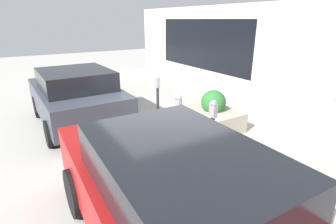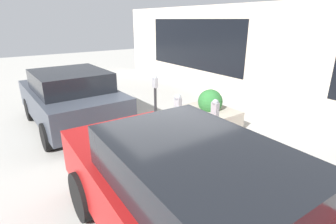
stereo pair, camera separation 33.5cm
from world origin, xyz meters
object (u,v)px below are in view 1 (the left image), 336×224
Objects in this scene: parking_meter_second at (178,109)px; planter_box at (213,115)px; parked_car_middle at (77,96)px; parked_car_front at (173,200)px; parking_meter_nearest at (212,126)px; parking_meter_middle at (158,97)px.

parking_meter_second is 1.59m from planter_box.
parked_car_front is at bearing 177.41° from parked_car_middle.
parked_car_front is (-2.96, 3.20, 0.48)m from planter_box.
parking_meter_nearest is at bearing -156.93° from parked_car_middle.
planter_box is (-0.59, -1.39, -0.58)m from parking_meter_middle.
parking_meter_middle is 2.38m from parked_car_middle.
parking_meter_second is at bearing -33.35° from parked_car_front.
parked_car_front reaches higher than planter_box.
parked_car_front reaches higher than parking_meter_nearest.
parking_meter_nearest is 2.11m from parking_meter_middle.
parking_meter_middle is (1.02, -0.04, 0.04)m from parking_meter_second.
parking_meter_nearest is at bearing -179.09° from parking_meter_middle.
parking_meter_nearest is 2.10m from planter_box.
parked_car_front reaches higher than parking_meter_second.
parked_car_middle is (2.29, 3.06, 0.43)m from planter_box.
parked_car_front is (-3.56, 1.81, -0.11)m from parking_meter_middle.
planter_box is 0.39× the size of parked_car_middle.
parking_meter_middle is 0.40× the size of parked_car_middle.
parking_meter_middle is at bearing 0.91° from parking_meter_nearest.
parking_meter_second is 0.86× the size of planter_box.
parked_car_front is at bearing 132.74° from planter_box.
parking_meter_second is 1.03m from parking_meter_middle.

